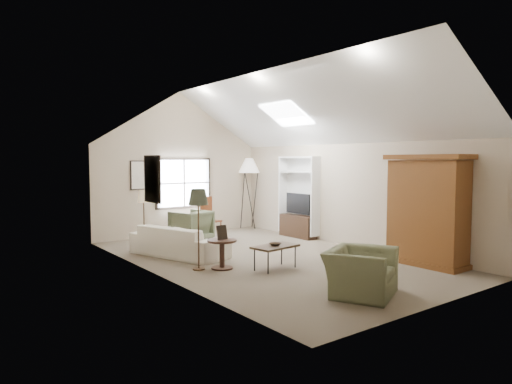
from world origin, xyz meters
TOP-DOWN VIEW (x-y plane):
  - room_shell at (0.00, 0.00)m, footprint 5.01×8.01m
  - window at (0.10, 3.96)m, footprint 1.72×0.08m
  - skylight at (1.30, 0.90)m, footprint 0.80×1.20m
  - wall_art at (-1.88, 1.94)m, footprint 1.97×3.71m
  - armoire at (2.18, -2.40)m, footprint 0.60×1.50m
  - tv_alcove at (2.34, 1.60)m, footprint 0.32×1.30m
  - media_console at (2.32, 1.60)m, footprint 0.34×1.18m
  - tv_panel at (2.32, 1.60)m, footprint 0.05×0.90m
  - sofa at (-1.39, 1.36)m, footprint 1.55×2.44m
  - armchair_near at (-0.49, -2.97)m, footprint 1.41×1.35m
  - armchair_far at (-0.31, 2.78)m, footprint 1.06×1.08m
  - coffee_table at (-0.49, -0.87)m, footprint 0.96×0.61m
  - bowl at (-0.49, -0.87)m, footprint 0.24×0.24m
  - side_table at (-1.29, -0.24)m, footprint 0.72×0.72m
  - side_chair at (0.39, 2.95)m, footprint 0.52×0.52m
  - tripod_lamp at (2.20, 3.70)m, footprint 0.79×0.79m
  - dark_lamp at (-1.69, -0.04)m, footprint 0.48×0.48m
  - tan_lamp at (-1.69, 2.56)m, footprint 0.36×0.36m

SIDE VIEW (x-z plane):
  - coffee_table at x=-0.49m, z-range 0.00..0.46m
  - side_table at x=-1.29m, z-range 0.00..0.57m
  - media_console at x=2.32m, z-range 0.00..0.60m
  - sofa at x=-1.39m, z-range 0.00..0.66m
  - armchair_near at x=-0.49m, z-range 0.00..0.71m
  - armchair_far at x=-0.31m, z-range 0.00..0.81m
  - bowl at x=-0.49m, z-range 0.46..0.51m
  - side_chair at x=0.39m, z-range 0.00..1.11m
  - tan_lamp at x=-1.69m, z-range 0.00..1.42m
  - dark_lamp at x=-1.69m, z-range 0.00..1.58m
  - tv_panel at x=2.32m, z-range 0.65..1.20m
  - tripod_lamp at x=2.20m, z-range 0.00..2.19m
  - armoire at x=2.18m, z-range 0.00..2.20m
  - tv_alcove at x=2.34m, z-range 0.10..2.20m
  - window at x=0.10m, z-range 0.74..2.16m
  - wall_art at x=-1.88m, z-range 1.29..2.17m
  - room_shell at x=0.00m, z-range 1.21..5.21m
  - skylight at x=1.30m, z-range 2.96..3.48m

